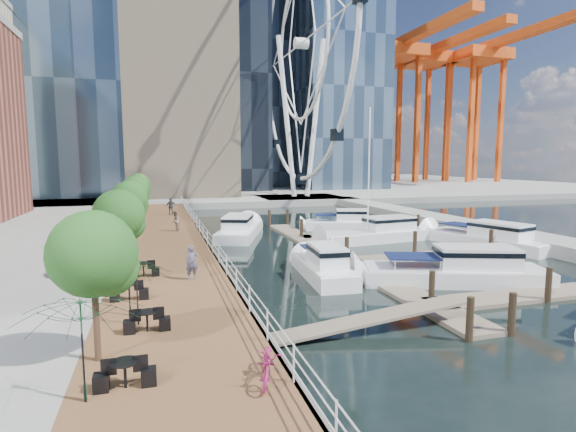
{
  "coord_description": "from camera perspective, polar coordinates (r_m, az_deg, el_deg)",
  "views": [
    {
      "loc": [
        -9.55,
        -20.11,
        7.03
      ],
      "look_at": [
        -0.3,
        11.2,
        3.0
      ],
      "focal_mm": 28.0,
      "sensor_mm": 36.0,
      "label": 1
    }
  ],
  "objects": [
    {
      "name": "ground",
      "position": [
        23.35,
        8.66,
        -10.57
      ],
      "size": [
        520.0,
        520.0,
        0.0
      ],
      "primitive_type": "plane",
      "color": "black",
      "rests_on": "ground"
    },
    {
      "name": "boardwalk",
      "position": [
        35.72,
        -15.33,
        -3.75
      ],
      "size": [
        6.0,
        60.0,
        1.0
      ],
      "primitive_type": "cube",
      "color": "brown",
      "rests_on": "ground"
    },
    {
      "name": "seawall",
      "position": [
        35.89,
        -10.53,
        -3.57
      ],
      "size": [
        0.25,
        60.0,
        1.0
      ],
      "primitive_type": "cube",
      "color": "#595954",
      "rests_on": "ground"
    },
    {
      "name": "land_far",
      "position": [
        122.66,
        -12.0,
        3.83
      ],
      "size": [
        200.0,
        114.0,
        1.0
      ],
      "primitive_type": "cube",
      "color": "gray",
      "rests_on": "ground"
    },
    {
      "name": "breakwater",
      "position": [
        50.25,
        19.74,
        -0.85
      ],
      "size": [
        4.0,
        60.0,
        1.0
      ],
      "primitive_type": "cube",
      "color": "gray",
      "rests_on": "ground"
    },
    {
      "name": "pier",
      "position": [
        76.14,
        1.62,
        2.12
      ],
      "size": [
        14.0,
        12.0,
        1.0
      ],
      "primitive_type": "cube",
      "color": "gray",
      "rests_on": "ground"
    },
    {
      "name": "railing",
      "position": [
        35.71,
        -10.73,
        -1.96
      ],
      "size": [
        0.1,
        60.0,
        1.05
      ],
      "primitive_type": null,
      "color": "white",
      "rests_on": "boardwalk"
    },
    {
      "name": "floating_docks",
      "position": [
        35.43,
        13.53,
        -3.8
      ],
      "size": [
        16.0,
        34.0,
        2.6
      ],
      "color": "#6D6051",
      "rests_on": "ground"
    },
    {
      "name": "ferris_wheel",
      "position": [
        78.18,
        1.69,
        21.01
      ],
      "size": [
        5.8,
        45.6,
        47.8
      ],
      "color": "white",
      "rests_on": "ground"
    },
    {
      "name": "port_cranes",
      "position": [
        139.77,
        17.56,
        12.04
      ],
      "size": [
        40.0,
        52.0,
        38.0
      ],
      "color": "#D84C14",
      "rests_on": "ground"
    },
    {
      "name": "street_trees",
      "position": [
        34.28,
        -19.51,
        2.04
      ],
      "size": [
        2.6,
        42.6,
        4.6
      ],
      "color": "#3F2B1C",
      "rests_on": "ground"
    },
    {
      "name": "cafe_tables",
      "position": [
        19.0,
        -18.58,
        -10.68
      ],
      "size": [
        2.5,
        13.7,
        0.74
      ],
      "color": "black",
      "rests_on": "ground"
    },
    {
      "name": "yacht_foreground",
      "position": [
        27.97,
        20.2,
        -7.97
      ],
      "size": [
        11.8,
        6.67,
        2.15
      ],
      "primitive_type": null,
      "rotation": [
        0.0,
        0.0,
        1.23
      ],
      "color": "silver",
      "rests_on": "ground"
    },
    {
      "name": "bicycle",
      "position": [
        12.95,
        -2.62,
        -18.1
      ],
      "size": [
        1.19,
        2.13,
        1.06
      ],
      "primitive_type": "imported",
      "rotation": [
        0.0,
        0.0,
        -0.26
      ],
      "color": "#8D144E",
      "rests_on": "boardwalk"
    },
    {
      "name": "pedestrian_near",
      "position": [
        23.42,
        -12.12,
        -5.81
      ],
      "size": [
        0.7,
        0.51,
        1.77
      ],
      "primitive_type": "imported",
      "rotation": [
        0.0,
        0.0,
        0.14
      ],
      "color": "#45455C",
      "rests_on": "boardwalk"
    },
    {
      "name": "pedestrian_mid",
      "position": [
        39.72,
        -14.14,
        -0.64
      ],
      "size": [
        0.87,
        1.0,
        1.75
      ],
      "primitive_type": "imported",
      "rotation": [
        0.0,
        0.0,
        -1.85
      ],
      "color": "#85695C",
      "rests_on": "boardwalk"
    },
    {
      "name": "pedestrian_far",
      "position": [
        51.67,
        -14.63,
        1.19
      ],
      "size": [
        1.14,
        0.47,
        1.94
      ],
      "primitive_type": "imported",
      "rotation": [
        0.0,
        0.0,
        3.14
      ],
      "color": "#353C43",
      "rests_on": "boardwalk"
    },
    {
      "name": "moored_yachts",
      "position": [
        38.63,
        11.17,
        -3.58
      ],
      "size": [
        24.79,
        35.65,
        11.5
      ],
      "color": "white",
      "rests_on": "ground"
    },
    {
      "name": "cafe_seating",
      "position": [
        15.54,
        -21.16,
        -11.37
      ],
      "size": [
        4.05,
        9.44,
        2.75
      ],
      "color": "#103B20",
      "rests_on": "ground"
    }
  ]
}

